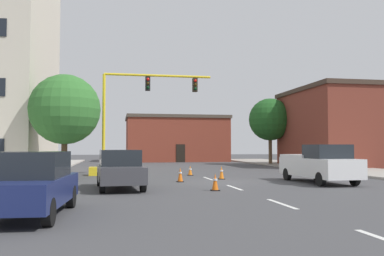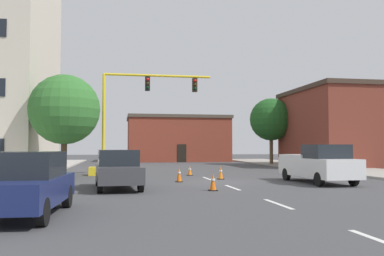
{
  "view_description": "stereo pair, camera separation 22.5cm",
  "coord_description": "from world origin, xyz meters",
  "px_view_note": "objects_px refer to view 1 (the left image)",
  "views": [
    {
      "loc": [
        -5.35,
        -21.3,
        1.87
      ],
      "look_at": [
        0.13,
        8.48,
        3.27
      ],
      "focal_mm": 38.4,
      "sensor_mm": 36.0,
      "label": 1
    },
    {
      "loc": [
        -5.13,
        -21.34,
        1.87
      ],
      "look_at": [
        0.13,
        8.48,
        3.27
      ],
      "focal_mm": 38.4,
      "sensor_mm": 36.0,
      "label": 2
    }
  ],
  "objects_px": {
    "traffic_signal_gantry": "(119,142)",
    "traffic_cone_roadside_d": "(190,171)",
    "sedan_dark_gray_near_left": "(120,169)",
    "traffic_cone_roadside_b": "(222,173)",
    "tree_left_near": "(65,110)",
    "pickup_truck_white": "(319,164)",
    "traffic_cone_roadside_a": "(215,182)",
    "tree_right_far": "(270,120)",
    "sedan_navy_mid_left": "(30,183)",
    "traffic_cone_roadside_c": "(180,175)"
  },
  "relations": [
    {
      "from": "pickup_truck_white",
      "to": "sedan_navy_mid_left",
      "type": "bearing_deg",
      "value": -147.31
    },
    {
      "from": "traffic_signal_gantry",
      "to": "tree_right_far",
      "type": "distance_m",
      "value": 20.47
    },
    {
      "from": "traffic_signal_gantry",
      "to": "sedan_navy_mid_left",
      "type": "height_order",
      "value": "traffic_signal_gantry"
    },
    {
      "from": "traffic_signal_gantry",
      "to": "sedan_navy_mid_left",
      "type": "distance_m",
      "value": 16.33
    },
    {
      "from": "tree_left_near",
      "to": "traffic_cone_roadside_a",
      "type": "bearing_deg",
      "value": -50.73
    },
    {
      "from": "tree_left_near",
      "to": "tree_right_far",
      "type": "height_order",
      "value": "tree_right_far"
    },
    {
      "from": "traffic_signal_gantry",
      "to": "traffic_cone_roadside_a",
      "type": "distance_m",
      "value": 11.57
    },
    {
      "from": "tree_left_near",
      "to": "sedan_dark_gray_near_left",
      "type": "distance_m",
      "value": 8.77
    },
    {
      "from": "tree_left_near",
      "to": "pickup_truck_white",
      "type": "height_order",
      "value": "tree_left_near"
    },
    {
      "from": "sedan_dark_gray_near_left",
      "to": "traffic_cone_roadside_c",
      "type": "bearing_deg",
      "value": 43.93
    },
    {
      "from": "traffic_cone_roadside_c",
      "to": "traffic_cone_roadside_d",
      "type": "xyz_separation_m",
      "value": [
        1.41,
        4.86,
        -0.07
      ]
    },
    {
      "from": "sedan_dark_gray_near_left",
      "to": "traffic_cone_roadside_d",
      "type": "height_order",
      "value": "sedan_dark_gray_near_left"
    },
    {
      "from": "sedan_dark_gray_near_left",
      "to": "traffic_cone_roadside_b",
      "type": "xyz_separation_m",
      "value": [
        5.85,
        4.5,
        -0.51
      ]
    },
    {
      "from": "traffic_signal_gantry",
      "to": "traffic_cone_roadside_d",
      "type": "relative_size",
      "value": 12.52
    },
    {
      "from": "pickup_truck_white",
      "to": "traffic_cone_roadside_d",
      "type": "bearing_deg",
      "value": 129.91
    },
    {
      "from": "sedan_dark_gray_near_left",
      "to": "sedan_navy_mid_left",
      "type": "relative_size",
      "value": 1.0
    },
    {
      "from": "tree_left_near",
      "to": "pickup_truck_white",
      "type": "relative_size",
      "value": 1.16
    },
    {
      "from": "tree_right_far",
      "to": "traffic_cone_roadside_b",
      "type": "relative_size",
      "value": 9.07
    },
    {
      "from": "traffic_cone_roadside_d",
      "to": "sedan_dark_gray_near_left",
      "type": "bearing_deg",
      "value": -120.16
    },
    {
      "from": "tree_right_far",
      "to": "sedan_dark_gray_near_left",
      "type": "xyz_separation_m",
      "value": [
        -15.68,
        -22.11,
        -3.85
      ]
    },
    {
      "from": "sedan_dark_gray_near_left",
      "to": "traffic_cone_roadside_d",
      "type": "xyz_separation_m",
      "value": [
        4.62,
        7.95,
        -0.57
      ]
    },
    {
      "from": "tree_left_near",
      "to": "sedan_navy_mid_left",
      "type": "relative_size",
      "value": 1.37
    },
    {
      "from": "traffic_cone_roadside_d",
      "to": "traffic_cone_roadside_a",
      "type": "bearing_deg",
      "value": -93.69
    },
    {
      "from": "pickup_truck_white",
      "to": "traffic_cone_roadside_c",
      "type": "height_order",
      "value": "pickup_truck_white"
    },
    {
      "from": "sedan_dark_gray_near_left",
      "to": "pickup_truck_white",
      "type": "bearing_deg",
      "value": 6.88
    },
    {
      "from": "traffic_cone_roadside_b",
      "to": "traffic_cone_roadside_c",
      "type": "xyz_separation_m",
      "value": [
        -2.64,
        -1.42,
        0.01
      ]
    },
    {
      "from": "traffic_signal_gantry",
      "to": "sedan_dark_gray_near_left",
      "type": "relative_size",
      "value": 1.77
    },
    {
      "from": "traffic_signal_gantry",
      "to": "traffic_cone_roadside_a",
      "type": "xyz_separation_m",
      "value": [
        4.02,
        -10.69,
        -1.83
      ]
    },
    {
      "from": "traffic_signal_gantry",
      "to": "sedan_dark_gray_near_left",
      "type": "height_order",
      "value": "traffic_signal_gantry"
    },
    {
      "from": "pickup_truck_white",
      "to": "traffic_cone_roadside_a",
      "type": "distance_m",
      "value": 6.82
    },
    {
      "from": "sedan_navy_mid_left",
      "to": "traffic_cone_roadside_b",
      "type": "height_order",
      "value": "sedan_navy_mid_left"
    },
    {
      "from": "traffic_signal_gantry",
      "to": "tree_right_far",
      "type": "bearing_deg",
      "value": 39.44
    },
    {
      "from": "traffic_signal_gantry",
      "to": "traffic_cone_roadside_d",
      "type": "xyz_separation_m",
      "value": [
        4.62,
        -1.26,
        -1.87
      ]
    },
    {
      "from": "pickup_truck_white",
      "to": "traffic_cone_roadside_a",
      "type": "height_order",
      "value": "pickup_truck_white"
    },
    {
      "from": "traffic_signal_gantry",
      "to": "sedan_navy_mid_left",
      "type": "xyz_separation_m",
      "value": [
        -2.43,
        -16.1,
        -1.3
      ]
    },
    {
      "from": "traffic_signal_gantry",
      "to": "tree_right_far",
      "type": "height_order",
      "value": "tree_right_far"
    },
    {
      "from": "sedan_dark_gray_near_left",
      "to": "traffic_signal_gantry",
      "type": "bearing_deg",
      "value": 90.04
    },
    {
      "from": "pickup_truck_white",
      "to": "traffic_cone_roadside_c",
      "type": "xyz_separation_m",
      "value": [
        -7.03,
        1.85,
        -0.59
      ]
    },
    {
      "from": "traffic_cone_roadside_c",
      "to": "traffic_cone_roadside_d",
      "type": "relative_size",
      "value": 1.2
    },
    {
      "from": "tree_left_near",
      "to": "traffic_cone_roadside_d",
      "type": "relative_size",
      "value": 9.69
    },
    {
      "from": "sedan_dark_gray_near_left",
      "to": "sedan_navy_mid_left",
      "type": "xyz_separation_m",
      "value": [
        -2.43,
        -6.89,
        0.0
      ]
    },
    {
      "from": "traffic_signal_gantry",
      "to": "traffic_cone_roadside_a",
      "type": "height_order",
      "value": "traffic_signal_gantry"
    },
    {
      "from": "traffic_cone_roadside_b",
      "to": "traffic_cone_roadside_d",
      "type": "xyz_separation_m",
      "value": [
        -1.23,
        3.44,
        -0.06
      ]
    },
    {
      "from": "tree_left_near",
      "to": "traffic_cone_roadside_b",
      "type": "height_order",
      "value": "tree_left_near"
    },
    {
      "from": "traffic_signal_gantry",
      "to": "pickup_truck_white",
      "type": "bearing_deg",
      "value": -37.91
    },
    {
      "from": "tree_left_near",
      "to": "pickup_truck_white",
      "type": "bearing_deg",
      "value": -24.65
    },
    {
      "from": "traffic_cone_roadside_a",
      "to": "tree_right_far",
      "type": "bearing_deg",
      "value": 63.69
    },
    {
      "from": "traffic_cone_roadside_a",
      "to": "traffic_cone_roadside_b",
      "type": "xyz_separation_m",
      "value": [
        1.84,
        5.99,
        0.01
      ]
    },
    {
      "from": "traffic_signal_gantry",
      "to": "traffic_cone_roadside_d",
      "type": "distance_m",
      "value": 5.14
    },
    {
      "from": "tree_left_near",
      "to": "sedan_navy_mid_left",
      "type": "height_order",
      "value": "tree_left_near"
    }
  ]
}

